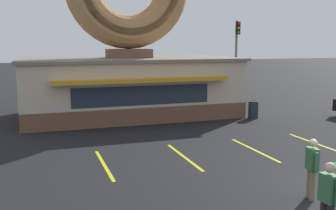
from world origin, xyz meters
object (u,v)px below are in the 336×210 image
at_px(trash_bin, 253,109).
at_px(traffic_light_pole, 237,50).
at_px(pedestrian_blue_sweater_man, 328,197).
at_px(pedestrian_hooded_kid, 312,166).

distance_m(trash_bin, traffic_light_pole, 7.92).
bearing_deg(pedestrian_blue_sweater_man, trash_bin, 65.49).
relative_size(pedestrian_blue_sweater_man, pedestrian_hooded_kid, 1.03).
relative_size(pedestrian_blue_sweater_man, trash_bin, 1.77).
bearing_deg(pedestrian_blue_sweater_man, traffic_light_pole, 66.82).
bearing_deg(traffic_light_pole, pedestrian_hooded_kid, -112.29).
height_order(pedestrian_hooded_kid, trash_bin, pedestrian_hooded_kid).
height_order(trash_bin, traffic_light_pole, traffic_light_pole).
distance_m(pedestrian_hooded_kid, trash_bin, 11.60).
bearing_deg(pedestrian_hooded_kid, traffic_light_pole, 67.71).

